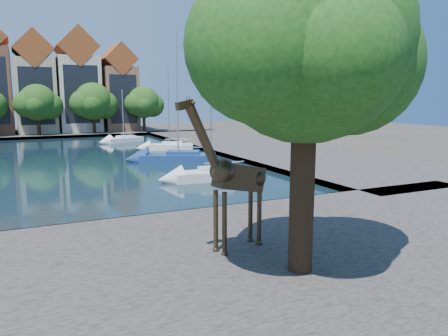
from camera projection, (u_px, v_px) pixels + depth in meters
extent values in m
plane|color=#38332B|center=(43.00, 237.00, 19.50)|extent=(160.00, 160.00, 0.00)
cube|color=black|center=(30.00, 163.00, 40.94)|extent=(38.00, 50.00, 0.08)
cube|color=#4E4844|center=(55.00, 295.00, 13.20)|extent=(50.00, 14.00, 0.50)
cube|color=#4E4844|center=(25.00, 134.00, 69.51)|extent=(60.00, 16.00, 0.50)
cube|color=#4E4844|center=(261.00, 147.00, 51.36)|extent=(14.00, 52.00, 0.50)
cylinder|color=#332114|center=(302.00, 189.00, 14.06)|extent=(0.80, 0.80, 5.50)
sphere|color=#193F12|center=(307.00, 39.00, 13.30)|extent=(6.40, 6.40, 6.40)
sphere|color=#193F12|center=(348.00, 63.00, 14.48)|extent=(4.80, 4.80, 4.80)
sphere|color=#193F12|center=(263.00, 46.00, 12.26)|extent=(4.48, 4.48, 4.48)
cube|color=tan|center=(36.00, 96.00, 69.37)|extent=(5.88, 9.00, 11.50)
cube|color=brown|center=(32.00, 50.00, 68.22)|extent=(5.94, 9.18, 5.94)
cube|color=black|center=(37.00, 96.00, 65.37)|extent=(4.80, 0.05, 8.62)
cube|color=beige|center=(78.00, 95.00, 72.05)|extent=(6.37, 9.00, 12.00)
cube|color=brown|center=(76.00, 48.00, 70.84)|extent=(6.43, 9.18, 6.43)
cube|color=black|center=(82.00, 94.00, 68.04)|extent=(5.20, 0.05, 9.00)
cube|color=brown|center=(118.00, 99.00, 74.89)|extent=(5.39, 9.00, 10.50)
cube|color=brown|center=(116.00, 60.00, 73.84)|extent=(5.44, 9.18, 5.44)
cube|color=black|center=(124.00, 99.00, 70.88)|extent=(4.40, 0.05, 7.88)
cylinder|color=#332114|center=(39.00, 124.00, 65.13)|extent=(0.50, 0.50, 3.20)
sphere|color=#1F3910|center=(37.00, 102.00, 64.61)|extent=(5.40, 5.40, 5.40)
sphere|color=#1F3910|center=(49.00, 106.00, 65.64)|extent=(4.05, 4.05, 4.05)
sphere|color=#1F3910|center=(27.00, 104.00, 63.67)|extent=(3.78, 3.78, 3.78)
cylinder|color=#332114|center=(94.00, 123.00, 68.47)|extent=(0.50, 0.50, 3.20)
sphere|color=#1F3910|center=(93.00, 101.00, 67.93)|extent=(5.80, 5.80, 5.80)
sphere|color=#1F3910|center=(104.00, 105.00, 69.02)|extent=(4.35, 4.35, 4.35)
sphere|color=#1F3910|center=(83.00, 103.00, 66.95)|extent=(4.06, 4.06, 4.06)
cylinder|color=#332114|center=(144.00, 122.00, 71.82)|extent=(0.50, 0.50, 3.20)
sphere|color=#1F3910|center=(144.00, 102.00, 71.31)|extent=(5.20, 5.20, 5.20)
sphere|color=#1F3910|center=(152.00, 105.00, 72.31)|extent=(3.90, 3.90, 3.90)
sphere|color=#1F3910|center=(135.00, 104.00, 70.39)|extent=(3.64, 3.64, 3.64)
cylinder|color=#362A1B|center=(224.00, 224.00, 15.69)|extent=(0.18, 0.18, 2.33)
cylinder|color=#362A1B|center=(216.00, 221.00, 16.06)|extent=(0.18, 0.18, 2.33)
cylinder|color=#362A1B|center=(259.00, 215.00, 16.84)|extent=(0.18, 0.18, 2.33)
cylinder|color=#362A1B|center=(250.00, 213.00, 17.20)|extent=(0.18, 0.18, 2.33)
cube|color=#362A1B|center=(239.00, 177.00, 16.23)|extent=(2.34, 1.20, 1.36)
cylinder|color=#362A1B|center=(204.00, 139.00, 14.92)|extent=(1.53, 0.73, 2.41)
cube|color=#362A1B|center=(185.00, 105.00, 14.21)|extent=(0.68, 0.37, 0.37)
cube|color=silver|center=(211.00, 174.00, 32.29)|extent=(5.74, 2.42, 0.87)
cube|color=silver|center=(211.00, 170.00, 32.24)|extent=(2.55, 1.57, 0.48)
cylinder|color=#B2B2B7|center=(211.00, 115.00, 31.59)|extent=(0.12, 0.12, 8.17)
cube|color=navy|center=(178.00, 157.00, 40.99)|extent=(7.40, 5.08, 0.97)
cube|color=navy|center=(178.00, 154.00, 40.94)|extent=(3.50, 2.81, 0.54)
cylinder|color=#B2B2B7|center=(177.00, 93.00, 40.02)|extent=(0.13, 0.13, 11.37)
cube|color=white|center=(169.00, 146.00, 50.68)|extent=(5.67, 3.46, 0.84)
cube|color=white|center=(169.00, 144.00, 50.64)|extent=(2.64, 1.98, 0.47)
cylinder|color=#B2B2B7|center=(169.00, 104.00, 49.90)|extent=(0.11, 0.11, 9.16)
cube|color=white|center=(124.00, 139.00, 58.90)|extent=(5.60, 3.71, 0.81)
cube|color=white|center=(124.00, 137.00, 58.85)|extent=(2.63, 2.07, 0.45)
cylinder|color=#B2B2B7|center=(123.00, 114.00, 58.34)|extent=(0.11, 0.11, 6.39)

